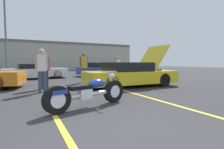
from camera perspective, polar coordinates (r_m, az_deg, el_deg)
The scene contains 13 objects.
ground_plane at distance 3.04m, azimuth 3.35°, elevation -20.25°, with size 80.00×80.00×0.00m, color #2D2D30.
parking_stripe_foreground at distance 4.41m, azimuth -18.21°, elevation -12.58°, with size 0.12×5.08×0.01m, color yellow.
parking_stripe_middle at distance 5.85m, azimuth 16.05°, elevation -8.42°, with size 0.12×5.08×0.01m, color yellow.
far_building at distance 29.45m, azimuth -24.06°, elevation 5.78°, with size 32.00×4.20×4.40m.
light_pole at distance 20.72m, azimuth -31.27°, elevation 12.86°, with size 1.21×0.28×8.51m.
motorcycle at distance 4.88m, azimuth -7.60°, elevation -5.85°, with size 2.51×0.99×0.98m.
show_car_hood_open at distance 9.09m, azimuth 6.18°, elevation -0.00°, with size 4.77×1.98×2.17m.
parked_car_mid_right_row at distance 14.57m, azimuth -23.71°, elevation 0.94°, with size 4.70×2.20×1.13m.
parked_car_right_row at distance 16.25m, azimuth -3.84°, elevation 1.66°, with size 4.49×2.84×1.22m.
spectator_near_motorcycle at distance 8.80m, azimuth -21.19°, elevation 2.31°, with size 0.52×0.23×1.73m.
spectator_by_show_car at distance 10.89m, azimuth -9.21°, elevation 3.25°, with size 0.52×0.24×1.85m.
spectator_midground at distance 7.79m, azimuth -21.95°, elevation 2.52°, with size 0.52×0.24×1.81m.
spectator_far_lot at distance 12.80m, azimuth 2.00°, elevation 2.89°, with size 0.52×0.22×1.68m.
Camera 1 is at (-1.39, -2.40, 1.25)m, focal length 28.00 mm.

